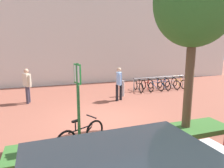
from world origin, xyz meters
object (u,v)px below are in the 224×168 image
bike_at_sign (81,135)px  person_shirt_white (27,84)px  tree_sidewalk (195,3)px  bike_rack_cluster (159,84)px  bollard_steel (123,88)px  parking_sign_post (78,95)px  person_casual_tan (119,82)px

bike_at_sign → person_shirt_white: person_shirt_white is taller
tree_sidewalk → bike_rack_cluster: bearing=65.9°
bollard_steel → person_shirt_white: person_shirt_white is taller
bike_at_sign → bollard_steel: bollard_steel is taller
parking_sign_post → bike_rack_cluster: 8.84m
tree_sidewalk → bike_at_sign: tree_sidewalk is taller
bollard_steel → person_shirt_white: 5.00m
bike_at_sign → person_casual_tan: (2.78, 4.30, 0.63)m
bike_rack_cluster → person_shirt_white: bearing=-175.3°
tree_sidewalk → person_casual_tan: (-0.76, 4.34, -3.13)m
parking_sign_post → bike_at_sign: (0.07, 0.13, -1.23)m
tree_sidewalk → bike_at_sign: 5.16m
bike_at_sign → bollard_steel: (3.30, 5.05, 0.10)m
bike_at_sign → bike_rack_cluster: bearing=43.8°
parking_sign_post → person_casual_tan: bearing=57.3°
tree_sidewalk → bollard_steel: bearing=92.6°
tree_sidewalk → parking_sign_post: tree_sidewalk is taller
bike_rack_cluster → person_shirt_white: person_shirt_white is taller
parking_sign_post → person_casual_tan: parking_sign_post is taller
person_shirt_white → person_casual_tan: 4.55m
parking_sign_post → person_shirt_white: size_ratio=1.40×
bike_at_sign → bike_rack_cluster: bike_at_sign is taller
bike_at_sign → person_shirt_white: (-1.66, 5.31, 0.63)m
bollard_steel → person_casual_tan: (-0.53, -0.75, 0.53)m
tree_sidewalk → bike_rack_cluster: 7.57m
tree_sidewalk → bike_at_sign: size_ratio=3.63×
bike_rack_cluster → person_shirt_white: 7.93m
person_casual_tan → parking_sign_post: bearing=-122.7°
bike_rack_cluster → person_shirt_white: size_ratio=2.19×
bike_rack_cluster → person_casual_tan: size_ratio=2.19×
person_shirt_white → person_casual_tan: same height
tree_sidewalk → bike_at_sign: (-3.54, 0.03, -3.76)m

